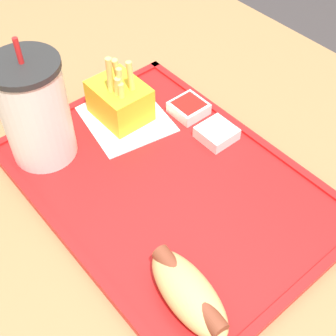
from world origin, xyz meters
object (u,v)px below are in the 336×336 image
soda_cup (35,111)px  hot_dog_far (188,293)px  fries_carton (120,100)px  sauce_cup_ketchup (189,108)px  sauce_cup_mayo (217,133)px

soda_cup → hot_dog_far: size_ratio=1.47×
fries_carton → sauce_cup_ketchup: (-0.06, -0.09, -0.02)m
soda_cup → hot_dog_far: 0.32m
soda_cup → sauce_cup_mayo: 0.26m
fries_carton → sauce_cup_ketchup: bearing=-125.5°
sauce_cup_ketchup → sauce_cup_mayo: bearing=175.1°
sauce_cup_mayo → fries_carton: bearing=31.6°
soda_cup → fries_carton: size_ratio=1.61×
sauce_cup_ketchup → hot_dog_far: bearing=138.0°
fries_carton → sauce_cup_mayo: size_ratio=2.34×
hot_dog_far → fries_carton: 0.33m
soda_cup → sauce_cup_ketchup: size_ratio=3.75×
soda_cup → fries_carton: 0.14m
sauce_cup_mayo → soda_cup: bearing=56.1°
hot_dog_far → fries_carton: fries_carton is taller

